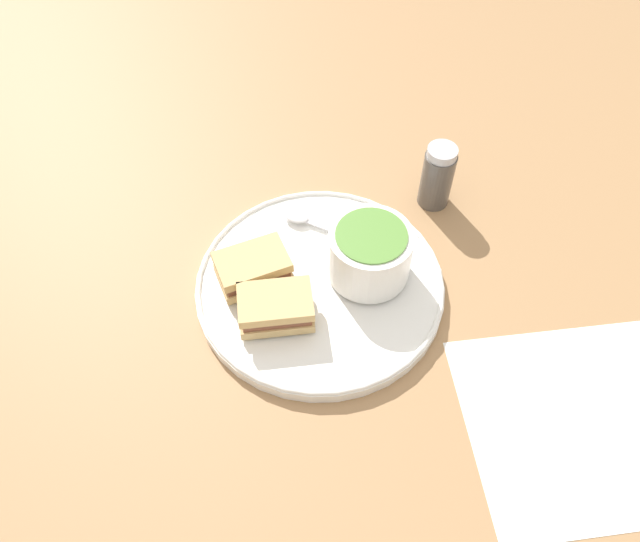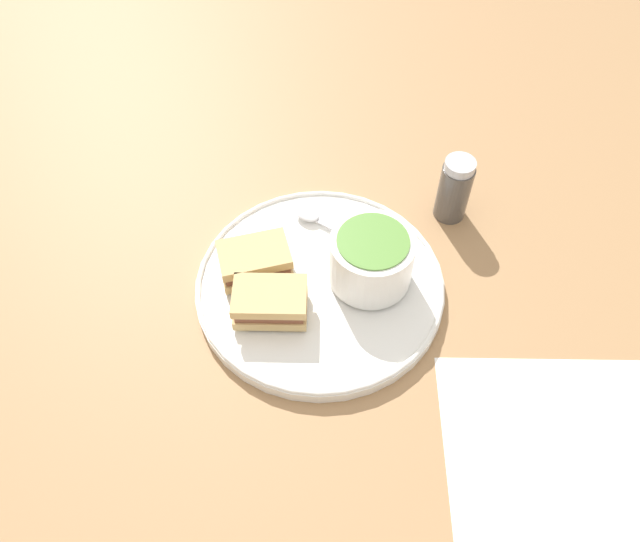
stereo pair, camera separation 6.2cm
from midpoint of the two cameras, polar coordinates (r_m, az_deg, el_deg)
ground_plane at (r=0.77m, az=2.30°, el=-1.83°), size 2.40×2.40×0.00m
plate at (r=0.76m, az=2.32°, el=-1.40°), size 0.30×0.30×0.02m
soup_bowl at (r=0.73m, az=7.12°, el=0.98°), size 0.10×0.10×0.07m
spoon at (r=0.81m, az=1.66°, el=4.80°), size 0.04×0.13×0.01m
sandwich_half_near at (r=0.75m, az=-3.66°, el=0.83°), size 0.10×0.10×0.04m
sandwich_half_far at (r=0.71m, az=-2.12°, el=-2.99°), size 0.08×0.10×0.04m
salt_shaker at (r=0.84m, az=14.28°, el=7.15°), size 0.04×0.04×0.09m
menu_sheet at (r=0.73m, az=23.59°, el=-15.46°), size 0.30×0.31×0.00m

